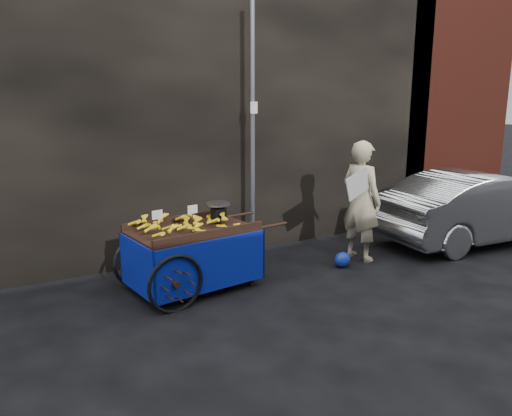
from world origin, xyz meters
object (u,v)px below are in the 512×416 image
vendor (361,201)px  parked_car (480,207)px  plastic_bag (342,260)px  banana_cart (189,236)px

vendor → parked_car: bearing=-109.2°
plastic_bag → banana_cart: bearing=172.4°
banana_cart → parked_car: parked_car is taller
vendor → plastic_bag: 0.99m
plastic_bag → parked_car: size_ratio=0.07×
vendor → banana_cart: bearing=74.7°
vendor → parked_car: 2.57m
banana_cart → vendor: size_ratio=1.23×
banana_cart → plastic_bag: (2.37, -0.31, -0.63)m
banana_cart → parked_car: 5.42m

